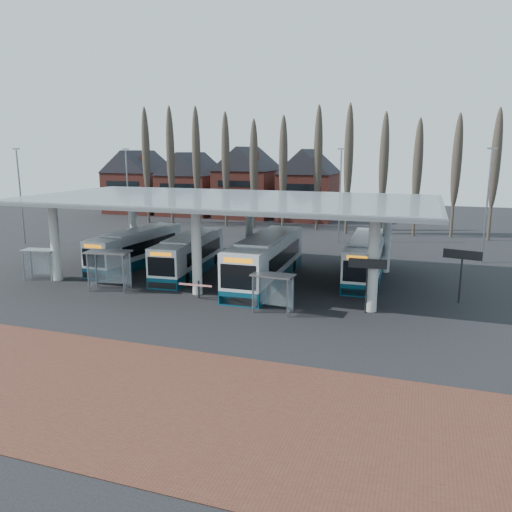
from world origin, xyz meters
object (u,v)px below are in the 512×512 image
(bus_3, at_px, (366,258))
(shelter_0, at_px, (41,257))
(shelter_2, at_px, (274,284))
(bus_0, at_px, (137,248))
(bus_2, at_px, (266,261))
(shelter_1, at_px, (110,261))
(bus_1, at_px, (190,255))

(bus_3, xyz_separation_m, shelter_0, (-24.03, -8.79, 0.20))
(shelter_2, bearing_deg, bus_3, 71.67)
(bus_0, xyz_separation_m, bus_2, (12.57, -2.01, 0.22))
(bus_0, xyz_separation_m, shelter_1, (2.53, -7.64, 0.62))
(bus_0, bearing_deg, shelter_1, -68.43)
(shelter_0, bearing_deg, bus_0, 45.79)
(shelter_1, bearing_deg, bus_2, 19.90)
(bus_3, bearing_deg, shelter_0, -161.90)
(bus_0, distance_m, shelter_2, 17.54)
(bus_2, bearing_deg, shelter_2, -70.40)
(shelter_0, relative_size, shelter_2, 1.02)
(shelter_0, xyz_separation_m, shelter_1, (6.99, -0.93, 0.37))
(bus_0, distance_m, bus_3, 19.68)
(bus_2, xyz_separation_m, shelter_2, (2.62, -6.75, 0.08))
(bus_0, distance_m, shelter_0, 8.06)
(bus_0, relative_size, shelter_2, 4.21)
(bus_0, relative_size, bus_1, 1.01)
(bus_2, height_order, shelter_0, bus_2)
(bus_1, bearing_deg, shelter_2, -44.28)
(bus_3, relative_size, shelter_0, 4.26)
(bus_1, bearing_deg, shelter_1, -119.51)
(bus_3, distance_m, shelter_1, 19.62)
(bus_0, relative_size, bus_2, 0.87)
(shelter_1, relative_size, shelter_2, 1.22)
(bus_0, distance_m, shelter_1, 8.08)
(bus_1, height_order, bus_2, bus_2)
(bus_3, bearing_deg, bus_0, -175.93)
(bus_1, xyz_separation_m, shelter_0, (-10.02, -5.78, 0.27))
(bus_3, height_order, shelter_1, bus_3)
(bus_1, relative_size, shelter_0, 4.11)
(bus_1, height_order, shelter_0, bus_1)
(bus_1, relative_size, shelter_2, 4.18)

